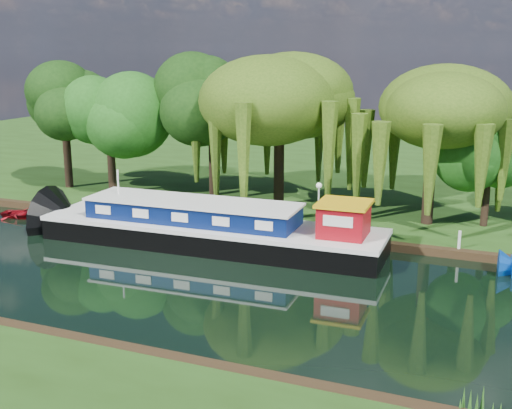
% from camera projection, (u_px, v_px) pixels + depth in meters
% --- Properties ---
extents(ground, '(120.00, 120.00, 0.00)m').
position_uv_depth(ground, '(244.00, 286.00, 30.30)').
color(ground, black).
extents(far_bank, '(120.00, 52.00, 0.45)m').
position_uv_depth(far_bank, '(384.00, 164.00, 60.84)').
color(far_bank, '#1F3C10').
rests_on(far_bank, ground).
extents(dutch_barge, '(19.92, 5.10, 4.18)m').
position_uv_depth(dutch_barge, '(213.00, 228.00, 36.21)').
color(dutch_barge, black).
rests_on(dutch_barge, ground).
extents(red_dinghy, '(3.50, 2.76, 0.66)m').
position_uv_depth(red_dinghy, '(25.00, 217.00, 42.60)').
color(red_dinghy, maroon).
rests_on(red_dinghy, ground).
extents(willow_left, '(8.15, 8.15, 9.76)m').
position_uv_depth(willow_left, '(279.00, 101.00, 42.20)').
color(willow_left, black).
rests_on(willow_left, far_bank).
extents(willow_right, '(7.14, 7.14, 8.70)m').
position_uv_depth(willow_right, '(433.00, 120.00, 38.00)').
color(willow_right, black).
rests_on(willow_right, far_bank).
extents(tree_far_left, '(5.32, 5.32, 8.56)m').
position_uv_depth(tree_far_left, '(109.00, 114.00, 46.13)').
color(tree_far_left, black).
rests_on(tree_far_left, far_bank).
extents(tree_far_back, '(5.14, 5.14, 8.64)m').
position_uv_depth(tree_far_back, '(64.00, 109.00, 48.42)').
color(tree_far_back, black).
rests_on(tree_far_back, far_bank).
extents(tree_far_mid, '(5.71, 5.71, 9.35)m').
position_uv_depth(tree_far_mid, '(212.00, 107.00, 45.65)').
color(tree_far_mid, black).
rests_on(tree_far_mid, far_bank).
extents(tree_far_right, '(3.94, 3.94, 6.44)m').
position_uv_depth(tree_far_right, '(490.00, 153.00, 37.92)').
color(tree_far_right, black).
rests_on(tree_far_right, far_bank).
extents(lamppost, '(0.36, 0.36, 2.56)m').
position_uv_depth(lamppost, '(319.00, 192.00, 38.99)').
color(lamppost, silver).
rests_on(lamppost, far_bank).
extents(mooring_posts, '(19.16, 0.16, 1.00)m').
position_uv_depth(mooring_posts, '(292.00, 222.00, 37.81)').
color(mooring_posts, silver).
rests_on(mooring_posts, far_bank).
extents(reeds_near, '(33.70, 1.50, 1.10)m').
position_uv_depth(reeds_near, '(346.00, 377.00, 20.84)').
color(reeds_near, '#1C5216').
rests_on(reeds_near, ground).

